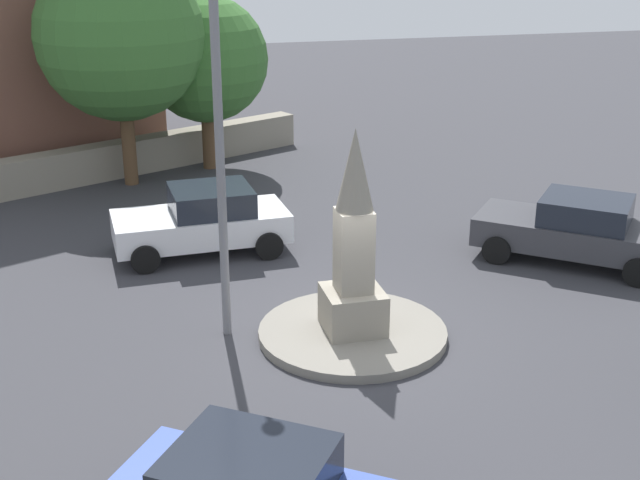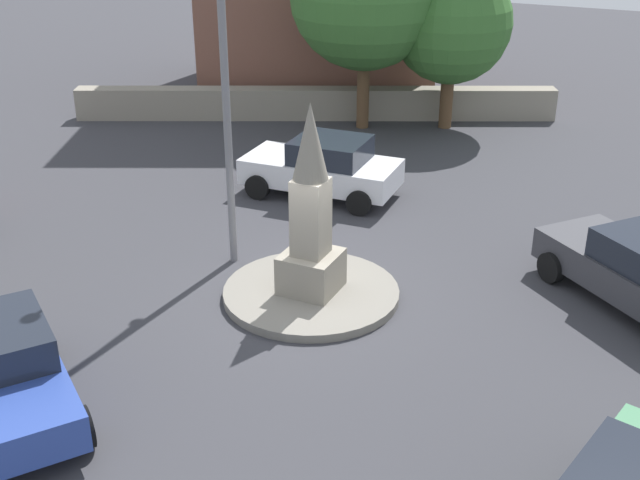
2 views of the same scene
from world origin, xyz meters
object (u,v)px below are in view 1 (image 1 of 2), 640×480
at_px(streetlamp, 217,98).
at_px(tree_near_wall, 120,36).
at_px(car_white_passing, 204,220).
at_px(tree_mid_cluster, 205,59).
at_px(car_dark_grey_parked_right, 577,229).
at_px(monument, 354,251).

relative_size(streetlamp, tree_near_wall, 1.09).
bearing_deg(streetlamp, tree_near_wall, -172.89).
bearing_deg(car_white_passing, tree_mid_cluster, 171.63).
height_order(car_dark_grey_parked_right, tree_near_wall, tree_near_wall).
relative_size(streetlamp, car_dark_grey_parked_right, 1.63).
height_order(streetlamp, tree_mid_cluster, streetlamp).
bearing_deg(car_dark_grey_parked_right, car_white_passing, -108.41).
relative_size(streetlamp, tree_mid_cluster, 1.38).
distance_m(monument, tree_near_wall, 11.86).
height_order(tree_near_wall, tree_mid_cluster, tree_near_wall).
relative_size(monument, tree_near_wall, 0.57).
height_order(car_white_passing, car_dark_grey_parked_right, car_white_passing).
distance_m(car_white_passing, tree_near_wall, 7.07).
bearing_deg(car_dark_grey_parked_right, tree_near_wall, -132.59).
bearing_deg(car_white_passing, monument, 22.69).
relative_size(car_white_passing, tree_mid_cluster, 0.77).
relative_size(monument, car_dark_grey_parked_right, 0.85).
xyz_separation_m(streetlamp, car_dark_grey_parked_right, (-1.63, 8.15, -3.67)).
bearing_deg(monument, streetlamp, -108.40).
height_order(car_white_passing, tree_near_wall, tree_near_wall).
distance_m(streetlamp, tree_near_wall, 10.38).
height_order(streetlamp, car_dark_grey_parked_right, streetlamp).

